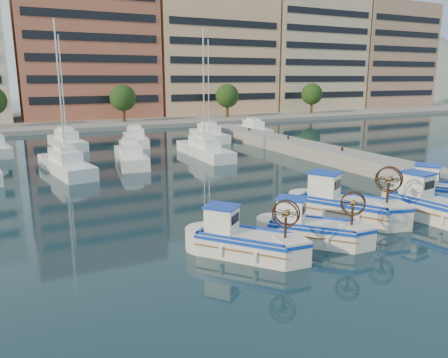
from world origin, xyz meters
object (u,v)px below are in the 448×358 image
fishing_boat_e (445,190)px  fishing_boat_c (345,204)px  fishing_boat_d (435,205)px  fishing_boat_a (243,239)px  fishing_boat_b (311,227)px

fishing_boat_e → fishing_boat_c: bearing=141.6°
fishing_boat_d → fishing_boat_a: bearing=169.9°
fishing_boat_a → fishing_boat_c: fishing_boat_c is taller
fishing_boat_b → fishing_boat_e: (11.04, 1.61, 0.08)m
fishing_boat_a → fishing_boat_b: bearing=-40.1°
fishing_boat_c → fishing_boat_d: size_ratio=1.02×
fishing_boat_c → fishing_boat_d: bearing=-58.8°
fishing_boat_b → fishing_boat_e: size_ratio=0.87×
fishing_boat_b → fishing_boat_c: 4.02m
fishing_boat_d → fishing_boat_e: (3.35, 1.97, -0.05)m
fishing_boat_b → fishing_boat_c: size_ratio=0.78×
fishing_boat_a → fishing_boat_d: (11.19, -0.38, 0.11)m
fishing_boat_a → fishing_boat_b: 3.50m
fishing_boat_a → fishing_boat_d: size_ratio=0.84×
fishing_boat_b → fishing_boat_d: bearing=-45.4°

